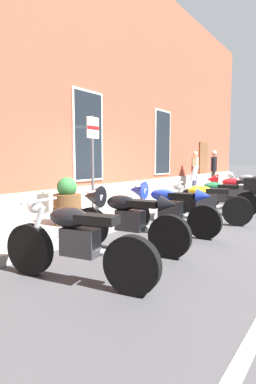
{
  "coord_description": "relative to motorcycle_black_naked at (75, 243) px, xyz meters",
  "views": [
    {
      "loc": [
        -6.63,
        -3.73,
        1.46
      ],
      "look_at": [
        -0.1,
        0.82,
        0.61
      ],
      "focal_mm": 29.12,
      "sensor_mm": 36.0,
      "label": 1
    }
  ],
  "objects": [
    {
      "name": "ground_plane",
      "position": [
        4.08,
        1.2,
        -0.48
      ],
      "size": [
        140.0,
        140.0,
        0.0
      ],
      "primitive_type": "plane",
      "color": "#38383A"
    },
    {
      "name": "sidewalk",
      "position": [
        4.08,
        2.35,
        -0.41
      ],
      "size": [
        32.1,
        2.29,
        0.15
      ],
      "primitive_type": "cube",
      "color": "gray",
      "rests_on": "ground_plane"
    },
    {
      "name": "brick_pub_facade",
      "position": [
        4.08,
        6.37,
        3.4
      ],
      "size": [
        26.1,
        5.86,
        7.78
      ],
      "color": "brown",
      "rests_on": "ground_plane"
    },
    {
      "name": "motorcycle_black_naked",
      "position": [
        0.0,
        0.0,
        0.0
      ],
      "size": [
        0.66,
        2.05,
        0.97
      ],
      "color": "black",
      "rests_on": "ground_plane"
    },
    {
      "name": "motorcycle_black_sport",
      "position": [
        1.38,
        0.3,
        0.07
      ],
      "size": [
        0.62,
        2.06,
        1.02
      ],
      "color": "black",
      "rests_on": "ground_plane"
    },
    {
      "name": "motorcycle_blue_sport",
      "position": [
        2.75,
        0.31,
        0.07
      ],
      "size": [
        0.62,
        2.07,
        1.02
      ],
      "color": "black",
      "rests_on": "ground_plane"
    },
    {
      "name": "motorcycle_yellow_naked",
      "position": [
        4.09,
        0.04,
        -0.01
      ],
      "size": [
        0.84,
        2.02,
        0.94
      ],
      "color": "black",
      "rests_on": "ground_plane"
    },
    {
      "name": "motorcycle_green_touring",
      "position": [
        5.51,
        0.09,
        0.05
      ],
      "size": [
        0.63,
        2.11,
        1.28
      ],
      "color": "black",
      "rests_on": "ground_plane"
    },
    {
      "name": "motorcycle_red_sport",
      "position": [
        6.85,
        0.22,
        0.07
      ],
      "size": [
        0.79,
        2.0,
        1.02
      ],
      "color": "black",
      "rests_on": "ground_plane"
    },
    {
      "name": "motorcycle_grey_naked",
      "position": [
        8.11,
        0.03,
        0.01
      ],
      "size": [
        0.92,
        2.02,
        1.02
      ],
      "color": "black",
      "rests_on": "ground_plane"
    },
    {
      "name": "pedestrian_dark_jacket",
      "position": [
        9.77,
        1.84,
        0.6
      ],
      "size": [
        0.54,
        0.35,
        1.65
      ],
      "color": "#38332D",
      "rests_on": "sidewalk"
    },
    {
      "name": "pedestrian_tan_coat",
      "position": [
        10.38,
        2.91,
        0.59
      ],
      "size": [
        0.66,
        0.24,
        1.65
      ],
      "color": "#2D3351",
      "rests_on": "sidewalk"
    },
    {
      "name": "parking_sign",
      "position": [
        2.52,
        1.93,
        1.11
      ],
      "size": [
        0.36,
        0.07,
        2.22
      ],
      "color": "#4C4C51",
      "rests_on": "sidewalk"
    },
    {
      "name": "barrel_planter",
      "position": [
        1.81,
        2.0,
        0.08
      ],
      "size": [
        0.58,
        0.58,
        0.95
      ],
      "color": "brown",
      "rests_on": "sidewalk"
    }
  ]
}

